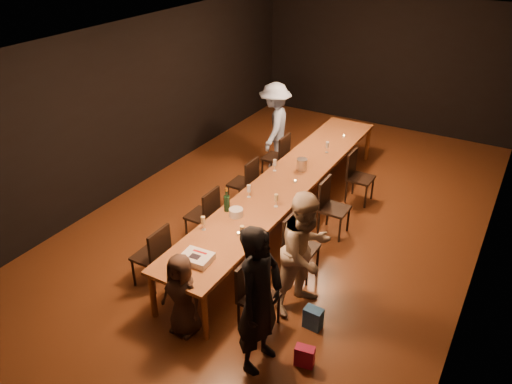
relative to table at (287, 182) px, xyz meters
The scene contains 30 objects.
ground 0.70m from the table, ahead, with size 10.00×10.00×0.00m, color #492512.
room_shell 1.38m from the table, ahead, with size 6.04×10.04×3.02m.
table is the anchor object (origin of this frame).
chair_right_0 2.56m from the table, 70.50° to the right, with size 0.42×0.42×0.93m, color black, non-canonical shape.
chair_right_1 1.49m from the table, 54.69° to the right, with size 0.42×0.42×0.93m, color black, non-canonical shape.
chair_right_2 0.88m from the table, ahead, with size 0.42×0.42×0.93m, color black, non-canonical shape.
chair_right_3 1.49m from the table, 54.69° to the left, with size 0.42×0.42×0.93m, color black, non-canonical shape.
chair_left_0 2.56m from the table, 109.50° to the right, with size 0.42×0.42×0.93m, color black, non-canonical shape.
chair_left_1 1.49m from the table, 125.31° to the right, with size 0.42×0.42×0.93m, color black, non-canonical shape.
chair_left_2 0.88m from the table, behind, with size 0.42×0.42×0.93m, color black, non-canonical shape.
chair_left_3 1.49m from the table, 125.31° to the left, with size 0.42×0.42×0.93m, color black, non-canonical shape.
woman_birthday 3.09m from the table, 68.55° to the right, with size 0.66×0.44×1.82m, color black.
woman_tan 2.10m from the table, 56.78° to the right, with size 0.81×0.63×1.67m, color #C6B094.
man_blue 2.08m from the table, 123.74° to the left, with size 1.11×0.64×1.71m, color #8EABDC.
child 2.92m from the table, 88.29° to the right, with size 0.55×0.36×1.12m, color #3B2921.
gift_bag_red 3.16m from the table, 58.97° to the right, with size 0.22×0.12×0.26m, color #B51B4A.
gift_bag_blue 2.58m from the table, 55.20° to the right, with size 0.23×0.15×0.28m, color #23579A.
birthday_cake 2.48m from the table, 89.88° to the right, with size 0.40×0.33×0.09m.
plate_stack 1.35m from the table, 95.53° to the right, with size 0.20×0.20×0.11m, color silver.
champagne_bottle 1.35m from the table, 103.95° to the right, with size 0.09×0.09×0.37m, color black, non-canonical shape.
ice_bucket 0.47m from the table, 83.74° to the left, with size 0.18×0.18×0.20m, color #B7B7BC.
wineglass_0 1.90m from the table, 99.88° to the right, with size 0.06×0.06×0.21m, color beige, non-canonical shape.
wineglass_1 1.82m from the table, 82.15° to the right, with size 0.06×0.06×0.21m, color beige, non-canonical shape.
wineglass_2 0.84m from the table, 107.37° to the right, with size 0.06×0.06×0.21m, color silver, non-canonical shape.
wineglass_3 0.88m from the table, 73.81° to the right, with size 0.06×0.06×0.21m, color beige, non-canonical shape.
wineglass_4 0.40m from the table, 150.74° to the left, with size 0.06×0.06×0.21m, color silver, non-canonical shape.
wineglass_5 1.31m from the table, 83.56° to the left, with size 0.06×0.06×0.21m, color silver, non-canonical shape.
tealight_near 1.74m from the table, 85.04° to the right, with size 0.05×0.05×0.03m, color #B2B7B2.
tealight_mid 0.16m from the table, ahead, with size 0.05×0.05×0.03m, color #B2B7B2.
tealight_far 2.12m from the table, 85.94° to the left, with size 0.05×0.05×0.03m, color #B2B7B2.
Camera 1 is at (3.14, -6.42, 4.54)m, focal length 35.00 mm.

